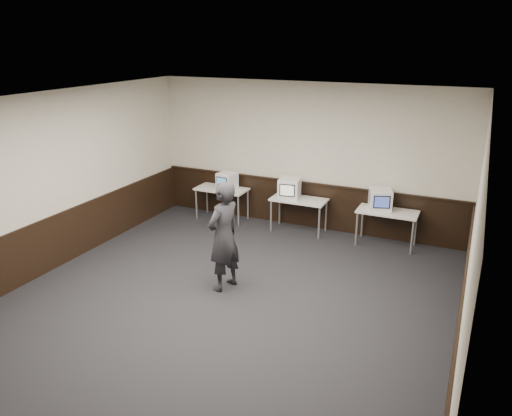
{
  "coord_description": "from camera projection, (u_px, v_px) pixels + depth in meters",
  "views": [
    {
      "loc": [
        3.43,
        -6.13,
        4.08
      ],
      "look_at": [
        -0.11,
        1.6,
        1.15
      ],
      "focal_mm": 35.0,
      "sensor_mm": 36.0,
      "label": 1
    }
  ],
  "objects": [
    {
      "name": "emac_right",
      "position": [
        380.0,
        200.0,
        10.05
      ],
      "size": [
        0.55,
        0.57,
        0.43
      ],
      "rotation": [
        0.0,
        0.0,
        0.32
      ],
      "color": "white",
      "rests_on": "desk_right"
    },
    {
      "name": "desk_center",
      "position": [
        299.0,
        202.0,
        10.82
      ],
      "size": [
        1.2,
        0.6,
        0.75
      ],
      "color": "silver",
      "rests_on": "ground"
    },
    {
      "name": "floor",
      "position": [
        221.0,
        307.0,
        7.95
      ],
      "size": [
        8.0,
        8.0,
        0.0
      ],
      "primitive_type": "plane",
      "color": "black",
      "rests_on": "ground"
    },
    {
      "name": "person",
      "position": [
        224.0,
        236.0,
        8.26
      ],
      "size": [
        0.61,
        0.78,
        1.89
      ],
      "primitive_type": "imported",
      "rotation": [
        0.0,
        0.0,
        -1.82
      ],
      "color": "black",
      "rests_on": "ground"
    },
    {
      "name": "emac_center",
      "position": [
        289.0,
        188.0,
        10.77
      ],
      "size": [
        0.51,
        0.53,
        0.44
      ],
      "rotation": [
        0.0,
        0.0,
        0.15
      ],
      "color": "white",
      "rests_on": "desk_center"
    },
    {
      "name": "back_wall",
      "position": [
        306.0,
        157.0,
        10.87
      ],
      "size": [
        7.0,
        0.0,
        7.0
      ],
      "primitive_type": "plane",
      "rotation": [
        1.57,
        0.0,
        0.0
      ],
      "color": "beige",
      "rests_on": "ground"
    },
    {
      "name": "ceiling",
      "position": [
        215.0,
        104.0,
        6.91
      ],
      "size": [
        8.0,
        8.0,
        0.0
      ],
      "primitive_type": "plane",
      "rotation": [
        3.14,
        0.0,
        0.0
      ],
      "color": "white",
      "rests_on": "back_wall"
    },
    {
      "name": "wainscot_rail",
      "position": [
        305.0,
        183.0,
        11.02
      ],
      "size": [
        6.98,
        0.06,
        0.04
      ],
      "primitive_type": "cube",
      "color": "black",
      "rests_on": "wainscot_back"
    },
    {
      "name": "emac_left",
      "position": [
        227.0,
        181.0,
        11.44
      ],
      "size": [
        0.44,
        0.46,
        0.38
      ],
      "rotation": [
        0.0,
        0.0,
        -0.16
      ],
      "color": "white",
      "rests_on": "desk_left"
    },
    {
      "name": "desk_left",
      "position": [
        222.0,
        191.0,
        11.57
      ],
      "size": [
        1.2,
        0.6,
        0.75
      ],
      "color": "silver",
      "rests_on": "ground"
    },
    {
      "name": "left_wall",
      "position": [
        44.0,
        185.0,
        8.8
      ],
      "size": [
        0.0,
        8.0,
        8.0
      ],
      "primitive_type": "plane",
      "rotation": [
        1.57,
        0.0,
        1.57
      ],
      "color": "beige",
      "rests_on": "ground"
    },
    {
      "name": "right_wall",
      "position": [
        471.0,
        252.0,
        6.05
      ],
      "size": [
        0.0,
        8.0,
        8.0
      ],
      "primitive_type": "plane",
      "rotation": [
        1.57,
        0.0,
        -1.57
      ],
      "color": "beige",
      "rests_on": "ground"
    },
    {
      "name": "wainscot_left",
      "position": [
        53.0,
        242.0,
        9.15
      ],
      "size": [
        0.04,
        7.98,
        1.0
      ],
      "primitive_type": "cube",
      "color": "black",
      "rests_on": "left_wall"
    },
    {
      "name": "wainscot_back",
      "position": [
        304.0,
        205.0,
        11.21
      ],
      "size": [
        6.98,
        0.04,
        1.0
      ],
      "primitive_type": "cube",
      "color": "black",
      "rests_on": "back_wall"
    },
    {
      "name": "desk_right",
      "position": [
        387.0,
        214.0,
        10.07
      ],
      "size": [
        1.2,
        0.6,
        0.75
      ],
      "color": "silver",
      "rests_on": "ground"
    },
    {
      "name": "wainscot_right",
      "position": [
        458.0,
        330.0,
        6.42
      ],
      "size": [
        0.04,
        7.98,
        1.0
      ],
      "primitive_type": "cube",
      "color": "black",
      "rests_on": "right_wall"
    }
  ]
}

